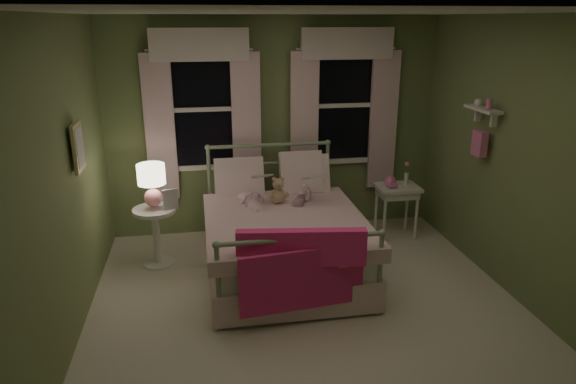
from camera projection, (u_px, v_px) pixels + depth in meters
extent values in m
plane|color=white|center=(310.00, 313.00, 4.68)|extent=(4.20, 4.20, 0.00)
plane|color=white|center=(315.00, 12.00, 3.85)|extent=(4.20, 4.20, 0.00)
plane|color=olive|center=(275.00, 127.00, 6.23)|extent=(4.00, 0.00, 4.00)
plane|color=olive|center=(413.00, 313.00, 2.31)|extent=(4.00, 0.00, 4.00)
plane|color=olive|center=(58.00, 191.00, 3.94)|extent=(0.00, 4.20, 4.20)
plane|color=olive|center=(530.00, 166.00, 4.60)|extent=(0.00, 4.20, 4.20)
cube|color=white|center=(283.00, 235.00, 5.33)|extent=(1.44, 1.94, 0.26)
cube|color=white|center=(283.00, 256.00, 5.41)|extent=(1.54, 2.02, 0.30)
cube|color=silver|center=(285.00, 224.00, 5.13)|extent=(1.58, 1.75, 0.14)
cylinder|color=#9EB793|center=(216.00, 250.00, 5.26)|extent=(0.04, 1.90, 0.04)
cylinder|color=#9EB793|center=(346.00, 241.00, 5.48)|extent=(0.04, 1.90, 0.04)
cylinder|color=#9EB793|center=(210.00, 195.00, 6.07)|extent=(0.04, 0.04, 1.15)
cylinder|color=#9EB793|center=(327.00, 188.00, 6.30)|extent=(0.04, 0.04, 1.15)
sphere|color=#9EB793|center=(208.00, 148.00, 5.88)|extent=(0.07, 0.07, 0.07)
sphere|color=#9EB793|center=(328.00, 143.00, 6.12)|extent=(0.07, 0.07, 0.07)
cylinder|color=#9EB793|center=(269.00, 145.00, 6.00)|extent=(1.42, 0.04, 0.04)
cylinder|color=#9EB793|center=(269.00, 163.00, 6.07)|extent=(1.38, 0.03, 0.03)
cylinder|color=#9EB793|center=(218.00, 288.00, 4.32)|extent=(0.04, 0.04, 0.80)
cylinder|color=#9EB793|center=(379.00, 275.00, 4.55)|extent=(0.04, 0.04, 0.80)
sphere|color=#9EB793|center=(216.00, 245.00, 4.19)|extent=(0.07, 0.07, 0.07)
sphere|color=#9EB793|center=(382.00, 233.00, 4.42)|extent=(0.07, 0.07, 0.07)
cylinder|color=#9EB793|center=(301.00, 239.00, 4.30)|extent=(1.42, 0.04, 0.04)
cube|color=white|center=(239.00, 182.00, 5.80)|extent=(0.55, 0.32, 0.57)
cube|color=white|center=(305.00, 179.00, 5.92)|extent=(0.55, 0.32, 0.57)
cube|color=white|center=(301.00, 172.00, 5.89)|extent=(0.48, 0.30, 0.51)
cube|color=#FF3187|center=(301.00, 248.00, 4.33)|extent=(1.10, 0.25, 0.32)
cube|color=#E02B78|center=(303.00, 280.00, 4.35)|extent=(1.10, 0.16, 0.55)
imported|color=#F7D1DD|center=(250.00, 173.00, 5.52)|extent=(0.31, 0.22, 0.82)
imported|color=#F7D1DD|center=(301.00, 176.00, 5.64)|extent=(0.40, 0.36, 0.68)
imported|color=beige|center=(253.00, 181.00, 5.30)|extent=(0.21, 0.13, 0.26)
imported|color=beige|center=(306.00, 182.00, 5.40)|extent=(0.21, 0.14, 0.26)
sphere|color=tan|center=(278.00, 196.00, 5.50)|extent=(0.17, 0.17, 0.17)
sphere|color=tan|center=(278.00, 184.00, 5.44)|extent=(0.12, 0.12, 0.12)
sphere|color=tan|center=(274.00, 179.00, 5.42)|extent=(0.05, 0.05, 0.05)
sphere|color=tan|center=(282.00, 179.00, 5.43)|extent=(0.05, 0.05, 0.05)
sphere|color=tan|center=(271.00, 195.00, 5.46)|extent=(0.07, 0.07, 0.07)
sphere|color=tan|center=(286.00, 194.00, 5.48)|extent=(0.07, 0.07, 0.07)
sphere|color=#8C6B51|center=(279.00, 186.00, 5.39)|extent=(0.04, 0.04, 0.04)
cylinder|color=white|center=(154.00, 210.00, 5.43)|extent=(0.46, 0.46, 0.04)
cylinder|color=white|center=(157.00, 237.00, 5.52)|extent=(0.08, 0.08, 0.60)
cylinder|color=white|center=(159.00, 263.00, 5.62)|extent=(0.34, 0.34, 0.03)
sphere|color=pink|center=(153.00, 198.00, 5.38)|extent=(0.19, 0.19, 0.19)
cylinder|color=pink|center=(152.00, 187.00, 5.34)|extent=(0.03, 0.03, 0.12)
cylinder|color=#FFEAC6|center=(151.00, 174.00, 5.30)|extent=(0.29, 0.29, 0.21)
imported|color=beige|center=(163.00, 210.00, 5.36)|extent=(0.22, 0.26, 0.02)
cube|color=white|center=(398.00, 187.00, 6.16)|extent=(0.50, 0.40, 0.04)
cube|color=white|center=(397.00, 193.00, 6.18)|extent=(0.44, 0.34, 0.08)
cylinder|color=white|center=(385.00, 218.00, 6.09)|extent=(0.04, 0.04, 0.60)
cylinder|color=white|center=(416.00, 216.00, 6.15)|extent=(0.04, 0.04, 0.60)
cylinder|color=white|center=(376.00, 209.00, 6.37)|extent=(0.04, 0.04, 0.60)
cylinder|color=white|center=(407.00, 207.00, 6.43)|extent=(0.04, 0.04, 0.60)
sphere|color=pink|center=(390.00, 182.00, 6.12)|extent=(0.14, 0.14, 0.14)
cube|color=pink|center=(393.00, 185.00, 6.04)|extent=(0.10, 0.05, 0.04)
cylinder|color=white|center=(406.00, 179.00, 6.20)|extent=(0.05, 0.05, 0.14)
cylinder|color=#4C7F3F|center=(407.00, 170.00, 6.16)|extent=(0.01, 0.01, 0.12)
sphere|color=pink|center=(407.00, 164.00, 6.14)|extent=(0.06, 0.06, 0.06)
cube|color=black|center=(203.00, 109.00, 5.99)|extent=(0.76, 0.02, 1.35)
cube|color=white|center=(200.00, 47.00, 5.75)|extent=(0.84, 0.05, 0.06)
cube|color=white|center=(206.00, 167.00, 6.20)|extent=(0.84, 0.05, 0.06)
cube|color=white|center=(168.00, 110.00, 5.91)|extent=(0.06, 0.05, 1.40)
cube|color=white|center=(237.00, 108.00, 6.04)|extent=(0.06, 0.05, 1.40)
cube|color=white|center=(203.00, 109.00, 5.97)|extent=(0.76, 0.04, 0.05)
cube|color=silver|center=(160.00, 129.00, 5.91)|extent=(0.34, 0.06, 1.70)
cube|color=white|center=(246.00, 126.00, 6.08)|extent=(0.34, 0.06, 1.70)
cube|color=white|center=(199.00, 45.00, 5.68)|extent=(1.10, 0.08, 0.36)
cylinder|color=white|center=(200.00, 50.00, 5.74)|extent=(1.20, 0.03, 0.03)
cube|color=black|center=(343.00, 105.00, 6.27)|extent=(0.76, 0.02, 1.35)
cube|color=white|center=(346.00, 46.00, 6.03)|extent=(0.84, 0.05, 0.06)
cube|color=white|center=(342.00, 161.00, 6.48)|extent=(0.84, 0.05, 0.06)
cube|color=white|center=(312.00, 106.00, 6.19)|extent=(0.06, 0.05, 1.40)
cube|color=white|center=(375.00, 104.00, 6.32)|extent=(0.06, 0.05, 1.40)
cube|color=white|center=(344.00, 105.00, 6.25)|extent=(0.76, 0.04, 0.05)
cube|color=white|center=(304.00, 124.00, 6.19)|extent=(0.34, 0.06, 1.70)
cube|color=white|center=(383.00, 121.00, 6.36)|extent=(0.34, 0.06, 1.70)
cube|color=white|center=(347.00, 43.00, 5.96)|extent=(1.10, 0.08, 0.36)
cylinder|color=white|center=(346.00, 49.00, 6.01)|extent=(1.20, 0.03, 0.03)
cube|color=white|center=(483.00, 109.00, 5.10)|extent=(0.15, 0.50, 0.03)
cube|color=white|center=(494.00, 120.00, 4.99)|extent=(0.06, 0.03, 0.14)
cube|color=white|center=(478.00, 114.00, 5.27)|extent=(0.06, 0.03, 0.14)
cylinder|color=pink|center=(489.00, 104.00, 4.99)|extent=(0.06, 0.06, 0.10)
sphere|color=white|center=(478.00, 103.00, 5.18)|extent=(0.08, 0.08, 0.08)
cube|color=pink|center=(480.00, 143.00, 5.22)|extent=(0.08, 0.18, 0.26)
cube|color=beige|center=(78.00, 147.00, 4.44)|extent=(0.03, 0.32, 0.42)
cube|color=silver|center=(80.00, 147.00, 4.45)|extent=(0.01, 0.25, 0.34)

